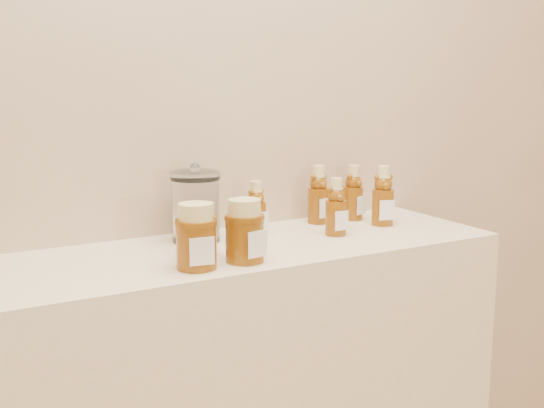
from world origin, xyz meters
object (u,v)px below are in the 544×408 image
bear_bottle_back_left (256,205)px  honey_jar_left (196,236)px  bear_bottle_front_left (336,203)px  glass_canister (196,204)px

bear_bottle_back_left → honey_jar_left: (-0.25, -0.21, -0.01)m
bear_bottle_front_left → honey_jar_left: bearing=-163.6°
glass_canister → bear_bottle_front_left: bearing=-18.4°
bear_bottle_back_left → glass_canister: 0.16m
bear_bottle_back_left → bear_bottle_front_left: bearing=-38.3°
bear_bottle_back_left → honey_jar_left: size_ratio=1.12×
bear_bottle_front_left → glass_canister: glass_canister is taller
glass_canister → bear_bottle_back_left: bearing=-3.9°
bear_bottle_front_left → honey_jar_left: size_ratio=1.19×
bear_bottle_back_left → bear_bottle_front_left: size_ratio=0.94×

